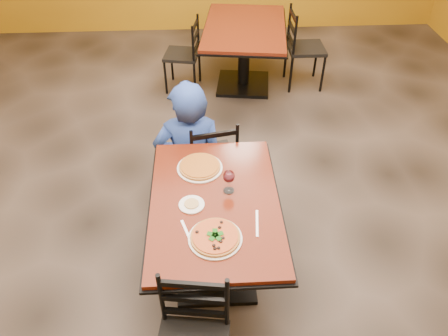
{
  "coord_description": "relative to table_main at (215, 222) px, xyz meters",
  "views": [
    {
      "loc": [
        -0.05,
        -2.39,
        2.64
      ],
      "look_at": [
        0.07,
        -0.3,
        0.85
      ],
      "focal_mm": 34.29,
      "sensor_mm": 36.0,
      "label": 1
    }
  ],
  "objects": [
    {
      "name": "floor",
      "position": [
        0.0,
        0.5,
        -0.56
      ],
      "size": [
        7.0,
        8.0,
        0.01
      ],
      "primitive_type": "cube",
      "color": "black",
      "rests_on": "ground"
    },
    {
      "name": "table_main",
      "position": [
        0.0,
        0.0,
        0.0
      ],
      "size": [
        0.83,
        1.23,
        0.75
      ],
      "color": "maroon",
      "rests_on": "floor"
    },
    {
      "name": "table_second",
      "position": [
        0.44,
        2.74,
        0.01
      ],
      "size": [
        1.1,
        1.48,
        0.75
      ],
      "rotation": [
        0.0,
        0.0,
        -0.13
      ],
      "color": "maroon",
      "rests_on": "floor"
    },
    {
      "name": "chair_main_far",
      "position": [
        -0.01,
        0.82,
        -0.13
      ],
      "size": [
        0.45,
        0.45,
        0.85
      ],
      "primitive_type": null,
      "rotation": [
        0.0,
        0.0,
        3.33
      ],
      "color": "black",
      "rests_on": "floor"
    },
    {
      "name": "chair_second_left",
      "position": [
        -0.28,
        2.74,
        -0.14
      ],
      "size": [
        0.44,
        0.44,
        0.84
      ],
      "primitive_type": null,
      "rotation": [
        0.0,
        0.0,
        -1.75
      ],
      "color": "black",
      "rests_on": "floor"
    },
    {
      "name": "chair_second_right",
      "position": [
        1.16,
        2.74,
        -0.1
      ],
      "size": [
        0.42,
        0.42,
        0.92
      ],
      "primitive_type": null,
      "rotation": [
        0.0,
        0.0,
        1.57
      ],
      "color": "black",
      "rests_on": "floor"
    },
    {
      "name": "diner",
      "position": [
        -0.17,
        0.82,
        0.01
      ],
      "size": [
        0.6,
        0.41,
        1.14
      ],
      "primitive_type": "imported",
      "rotation": [
        0.0,
        0.0,
        3.19
      ],
      "color": "navy",
      "rests_on": "floor"
    },
    {
      "name": "plate_main",
      "position": [
        -0.01,
        -0.3,
        0.2
      ],
      "size": [
        0.31,
        0.31,
        0.01
      ],
      "primitive_type": "cylinder",
      "color": "white",
      "rests_on": "table_main"
    },
    {
      "name": "pizza_main",
      "position": [
        -0.01,
        -0.3,
        0.21
      ],
      "size": [
        0.28,
        0.28,
        0.02
      ],
      "primitive_type": "cylinder",
      "color": "maroon",
      "rests_on": "plate_main"
    },
    {
      "name": "plate_far",
      "position": [
        -0.09,
        0.32,
        0.2
      ],
      "size": [
        0.31,
        0.31,
        0.01
      ],
      "primitive_type": "cylinder",
      "color": "white",
      "rests_on": "table_main"
    },
    {
      "name": "pizza_far",
      "position": [
        -0.09,
        0.32,
        0.21
      ],
      "size": [
        0.28,
        0.28,
        0.02
      ],
      "primitive_type": "cylinder",
      "color": "#B67823",
      "rests_on": "plate_far"
    },
    {
      "name": "side_plate",
      "position": [
        -0.14,
        -0.03,
        0.2
      ],
      "size": [
        0.16,
        0.16,
        0.01
      ],
      "primitive_type": "cylinder",
      "color": "white",
      "rests_on": "table_main"
    },
    {
      "name": "dip",
      "position": [
        -0.14,
        -0.03,
        0.21
      ],
      "size": [
        0.09,
        0.09,
        0.01
      ],
      "primitive_type": "cylinder",
      "color": "tan",
      "rests_on": "side_plate"
    },
    {
      "name": "wine_glass",
      "position": [
        0.09,
        0.09,
        0.28
      ],
      "size": [
        0.08,
        0.08,
        0.18
      ],
      "primitive_type": null,
      "color": "white",
      "rests_on": "table_main"
    },
    {
      "name": "fork",
      "position": [
        -0.17,
        -0.24,
        0.2
      ],
      "size": [
        0.08,
        0.18,
        0.0
      ],
      "primitive_type": "cube",
      "rotation": [
        0.0,
        0.0,
        0.33
      ],
      "color": "silver",
      "rests_on": "table_main"
    },
    {
      "name": "knife",
      "position": [
        0.24,
        -0.2,
        0.2
      ],
      "size": [
        0.04,
        0.21,
        0.0
      ],
      "primitive_type": "cube",
      "rotation": [
        0.0,
        0.0,
        -0.1
      ],
      "color": "silver",
      "rests_on": "table_main"
    }
  ]
}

